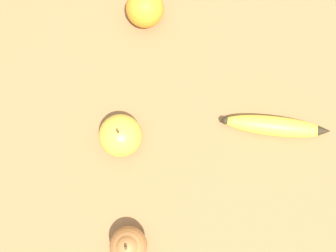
{
  "coord_description": "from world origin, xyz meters",
  "views": [
    {
      "loc": [
        -0.11,
        0.05,
        0.74
      ],
      "look_at": [
        0.03,
        0.08,
        0.03
      ],
      "focal_mm": 42.0,
      "sensor_mm": 36.0,
      "label": 1
    }
  ],
  "objects_px": {
    "orange": "(145,8)",
    "pear": "(128,245)",
    "banana": "(276,126)",
    "apple": "(121,136)"
  },
  "relations": [
    {
      "from": "orange",
      "to": "pear",
      "type": "height_order",
      "value": "pear"
    },
    {
      "from": "banana",
      "to": "pear",
      "type": "xyz_separation_m",
      "value": [
        -0.27,
        0.21,
        0.02
      ]
    },
    {
      "from": "banana",
      "to": "orange",
      "type": "distance_m",
      "value": 0.34
    },
    {
      "from": "banana",
      "to": "orange",
      "type": "bearing_deg",
      "value": 143.58
    },
    {
      "from": "banana",
      "to": "orange",
      "type": "relative_size",
      "value": 2.74
    },
    {
      "from": "pear",
      "to": "apple",
      "type": "relative_size",
      "value": 0.99
    },
    {
      "from": "pear",
      "to": "banana",
      "type": "bearing_deg",
      "value": -38.38
    },
    {
      "from": "pear",
      "to": "apple",
      "type": "bearing_deg",
      "value": 18.68
    },
    {
      "from": "pear",
      "to": "apple",
      "type": "distance_m",
      "value": 0.19
    },
    {
      "from": "apple",
      "to": "banana",
      "type": "bearing_deg",
      "value": -72.49
    }
  ]
}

